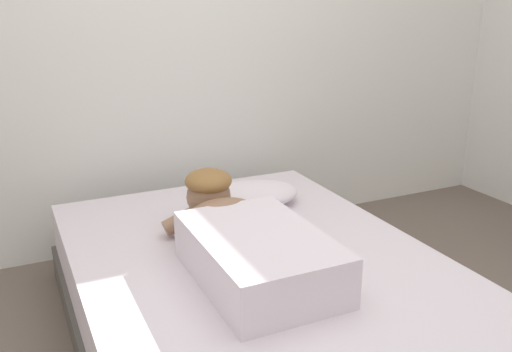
{
  "coord_description": "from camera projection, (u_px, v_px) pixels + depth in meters",
  "views": [
    {
      "loc": [
        -0.94,
        -1.34,
        1.34
      ],
      "look_at": [
        -0.01,
        0.64,
        0.63
      ],
      "focal_mm": 38.65,
      "sensor_mm": 36.0,
      "label": 1
    }
  ],
  "objects": [
    {
      "name": "back_wall",
      "position": [
        183.0,
        15.0,
        2.93
      ],
      "size": [
        4.22,
        0.12,
        2.5
      ],
      "color": "silver",
      "rests_on": "ground"
    },
    {
      "name": "bed",
      "position": [
        267.0,
        311.0,
        2.12
      ],
      "size": [
        1.38,
        2.08,
        0.38
      ],
      "color": "#4C4742",
      "rests_on": "ground"
    },
    {
      "name": "pillow",
      "position": [
        247.0,
        196.0,
        2.63
      ],
      "size": [
        0.52,
        0.32,
        0.11
      ],
      "primitive_type": "ellipsoid",
      "color": "silver",
      "rests_on": "bed"
    },
    {
      "name": "person_lying",
      "position": [
        243.0,
        238.0,
        2.05
      ],
      "size": [
        0.43,
        0.92,
        0.27
      ],
      "color": "silver",
      "rests_on": "bed"
    },
    {
      "name": "coffee_cup",
      "position": [
        268.0,
        208.0,
        2.53
      ],
      "size": [
        0.12,
        0.09,
        0.07
      ],
      "color": "teal",
      "rests_on": "bed"
    },
    {
      "name": "cell_phone",
      "position": [
        317.0,
        276.0,
        1.98
      ],
      "size": [
        0.07,
        0.14,
        0.01
      ],
      "primitive_type": "cube",
      "color": "black",
      "rests_on": "bed"
    }
  ]
}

